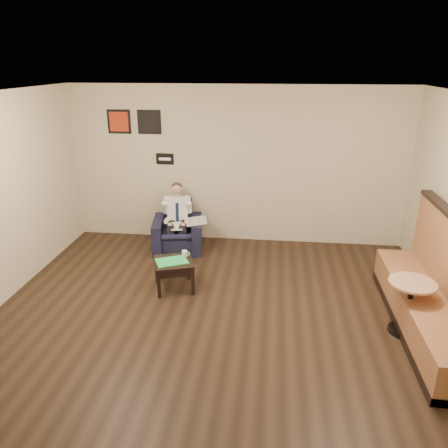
# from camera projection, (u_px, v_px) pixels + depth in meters

# --- Properties ---
(ground) EXTENTS (6.00, 6.00, 0.00)m
(ground) POSITION_uv_depth(u_px,v_px,m) (214.00, 329.00, 5.48)
(ground) COLOR black
(ground) RESTS_ON ground
(wall_back) EXTENTS (6.00, 0.02, 2.80)m
(wall_back) POSITION_uv_depth(u_px,v_px,m) (237.00, 166.00, 7.78)
(wall_back) COLOR beige
(wall_back) RESTS_ON ground
(wall_front) EXTENTS (6.00, 0.02, 2.80)m
(wall_front) POSITION_uv_depth(u_px,v_px,m) (131.00, 434.00, 2.20)
(wall_front) COLOR beige
(wall_front) RESTS_ON ground
(ceiling) EXTENTS (6.00, 6.00, 0.02)m
(ceiling) POSITION_uv_depth(u_px,v_px,m) (212.00, 98.00, 4.50)
(ceiling) COLOR white
(ceiling) RESTS_ON wall_back
(seating_sign) EXTENTS (0.32, 0.02, 0.20)m
(seating_sign) POSITION_uv_depth(u_px,v_px,m) (165.00, 159.00, 7.87)
(seating_sign) COLOR black
(seating_sign) RESTS_ON wall_back
(art_print_left) EXTENTS (0.42, 0.03, 0.42)m
(art_print_left) POSITION_uv_depth(u_px,v_px,m) (119.00, 122.00, 7.73)
(art_print_left) COLOR #B73216
(art_print_left) RESTS_ON wall_back
(art_print_right) EXTENTS (0.42, 0.03, 0.42)m
(art_print_right) POSITION_uv_depth(u_px,v_px,m) (149.00, 122.00, 7.67)
(art_print_right) COLOR black
(art_print_right) RESTS_ON wall_back
(armchair) EXTENTS (0.96, 0.96, 0.81)m
(armchair) POSITION_uv_depth(u_px,v_px,m) (177.00, 227.00, 7.70)
(armchair) COLOR black
(armchair) RESTS_ON ground
(seated_man) EXTENTS (0.65, 0.87, 1.11)m
(seated_man) POSITION_uv_depth(u_px,v_px,m) (177.00, 221.00, 7.55)
(seated_man) COLOR white
(seated_man) RESTS_ON armchair
(lap_papers) EXTENTS (0.24, 0.30, 0.01)m
(lap_papers) POSITION_uv_depth(u_px,v_px,m) (177.00, 226.00, 7.49)
(lap_papers) COLOR white
(lap_papers) RESTS_ON seated_man
(newspaper) EXTENTS (0.44, 0.51, 0.01)m
(newspaper) POSITION_uv_depth(u_px,v_px,m) (196.00, 221.00, 7.58)
(newspaper) COLOR silver
(newspaper) RESTS_ON armchair
(side_table) EXTENTS (0.68, 0.68, 0.44)m
(side_table) POSITION_uv_depth(u_px,v_px,m) (174.00, 274.00, 6.40)
(side_table) COLOR black
(side_table) RESTS_ON ground
(green_folder) EXTENTS (0.53, 0.48, 0.01)m
(green_folder) POSITION_uv_depth(u_px,v_px,m) (172.00, 261.00, 6.30)
(green_folder) COLOR #2AD55D
(green_folder) RESTS_ON side_table
(coffee_mug) EXTENTS (0.10, 0.10, 0.09)m
(coffee_mug) POSITION_uv_depth(u_px,v_px,m) (185.00, 254.00, 6.45)
(coffee_mug) COLOR white
(coffee_mug) RESTS_ON side_table
(smartphone) EXTENTS (0.15, 0.09, 0.01)m
(smartphone) POSITION_uv_depth(u_px,v_px,m) (176.00, 256.00, 6.48)
(smartphone) COLOR black
(smartphone) RESTS_ON side_table
(banquette) EXTENTS (0.66, 2.75, 1.41)m
(banquette) POSITION_uv_depth(u_px,v_px,m) (430.00, 279.00, 5.24)
(banquette) COLOR #905C37
(banquette) RESTS_ON ground
(cafe_table) EXTENTS (0.70, 0.70, 0.69)m
(cafe_table) POSITION_uv_depth(u_px,v_px,m) (409.00, 307.00, 5.31)
(cafe_table) COLOR tan
(cafe_table) RESTS_ON ground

